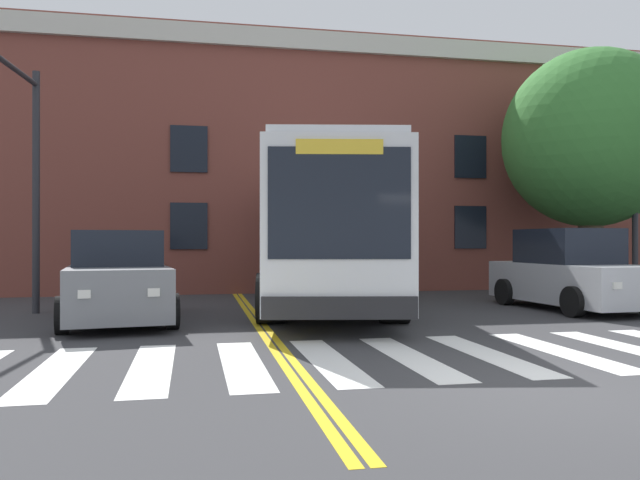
# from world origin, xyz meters

# --- Properties ---
(ground_plane) EXTENTS (120.00, 120.00, 0.00)m
(ground_plane) POSITION_xyz_m (0.00, 0.00, 0.00)
(ground_plane) COLOR #38383A
(crosswalk) EXTENTS (14.39, 3.50, 0.01)m
(crosswalk) POSITION_xyz_m (0.13, 2.18, 0.00)
(crosswalk) COLOR white
(crosswalk) RESTS_ON ground
(lane_line_yellow_inner) EXTENTS (0.12, 36.00, 0.01)m
(lane_line_yellow_inner) POSITION_xyz_m (-2.80, 16.18, 0.00)
(lane_line_yellow_inner) COLOR gold
(lane_line_yellow_inner) RESTS_ON ground
(lane_line_yellow_outer) EXTENTS (0.12, 36.00, 0.01)m
(lane_line_yellow_outer) POSITION_xyz_m (-2.64, 16.18, 0.00)
(lane_line_yellow_outer) COLOR gold
(lane_line_yellow_outer) RESTS_ON ground
(city_bus) EXTENTS (4.54, 12.63, 3.49)m
(city_bus) POSITION_xyz_m (-0.67, 9.60, 1.88)
(city_bus) COLOR white
(city_bus) RESTS_ON ground
(car_grey_near_lane) EXTENTS (2.51, 4.55, 1.81)m
(car_grey_near_lane) POSITION_xyz_m (-5.46, 6.84, 0.83)
(car_grey_near_lane) COLOR slate
(car_grey_near_lane) RESTS_ON ground
(car_silver_far_lane) EXTENTS (2.29, 4.45, 1.90)m
(car_silver_far_lane) POSITION_xyz_m (4.72, 7.22, 0.85)
(car_silver_far_lane) COLOR #B7BABF
(car_silver_far_lane) RESTS_ON ground
(car_red_behind_bus) EXTENTS (2.23, 4.32, 1.91)m
(car_red_behind_bus) POSITION_xyz_m (-0.66, 17.85, 0.86)
(car_red_behind_bus) COLOR #AD1E1E
(car_red_behind_bus) RESTS_ON ground
(traffic_light_far_corner) EXTENTS (0.48, 2.94, 5.40)m
(traffic_light_far_corner) POSITION_xyz_m (-7.54, 7.63, 3.66)
(traffic_light_far_corner) COLOR #28282D
(traffic_light_far_corner) RESTS_ON ground
(street_tree_curbside_large) EXTENTS (6.98, 7.00, 7.20)m
(street_tree_curbside_large) POSITION_xyz_m (7.37, 10.28, 4.59)
(street_tree_curbside_large) COLOR brown
(street_tree_curbside_large) RESTS_ON ground
(building_facade) EXTENTS (33.96, 6.84, 8.28)m
(building_facade) POSITION_xyz_m (0.36, 16.43, 4.14)
(building_facade) COLOR brown
(building_facade) RESTS_ON ground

